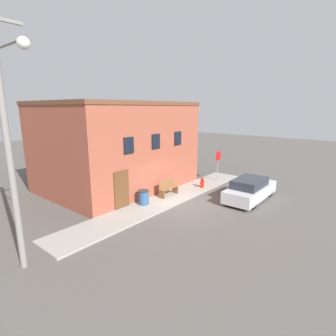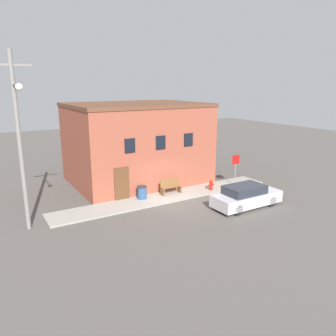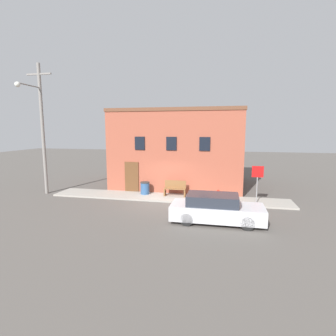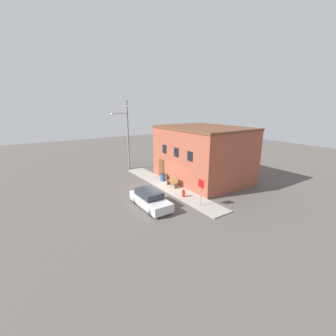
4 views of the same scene
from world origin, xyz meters
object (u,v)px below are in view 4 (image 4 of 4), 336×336
(fire_hydrant, at_px, (184,193))
(utility_pole, at_px, (127,133))
(stop_sign, at_px, (201,188))
(parked_car, at_px, (150,199))
(trash_bin, at_px, (163,177))
(bench, at_px, (173,182))

(fire_hydrant, distance_m, utility_pole, 12.60)
(fire_hydrant, xyz_separation_m, stop_sign, (2.24, 0.05, 1.20))
(fire_hydrant, bearing_deg, utility_pole, -179.34)
(parked_car, bearing_deg, fire_hydrant, 89.26)
(stop_sign, distance_m, trash_bin, 7.27)
(fire_hydrant, relative_size, parked_car, 0.16)
(utility_pole, bearing_deg, parked_car, -15.63)
(bench, xyz_separation_m, utility_pole, (-9.03, -0.92, 4.19))
(stop_sign, xyz_separation_m, utility_pole, (-14.07, -0.19, 3.11))
(bench, bearing_deg, parked_car, -56.72)
(fire_hydrant, distance_m, stop_sign, 2.54)
(bench, relative_size, trash_bin, 1.72)
(stop_sign, relative_size, parked_car, 0.51)
(bench, height_order, utility_pole, utility_pole)
(trash_bin, xyz_separation_m, parked_car, (4.85, -4.31, 0.14))
(stop_sign, bearing_deg, parked_car, -123.17)
(stop_sign, height_order, bench, stop_sign)
(bench, distance_m, parked_car, 5.04)
(bench, distance_m, utility_pole, 9.99)
(fire_hydrant, relative_size, stop_sign, 0.32)
(utility_pole, bearing_deg, stop_sign, 0.78)
(fire_hydrant, relative_size, bench, 0.51)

